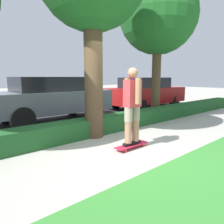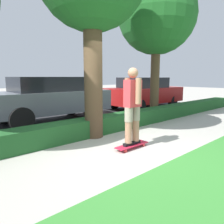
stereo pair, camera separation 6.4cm
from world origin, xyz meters
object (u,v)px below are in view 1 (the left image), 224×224
(skater_person, at_px, (132,105))
(parked_car_rear, at_px, (146,92))
(tree_far, at_px, (158,16))
(parked_car_middle, at_px, (50,98))
(skateboard, at_px, (132,145))

(skater_person, height_order, parked_car_rear, skater_person)
(tree_far, bearing_deg, parked_car_rear, 47.80)
(parked_car_middle, bearing_deg, parked_car_rear, 1.87)
(parked_car_middle, relative_size, parked_car_rear, 0.98)
(skateboard, height_order, skater_person, skater_person)
(skateboard, xyz_separation_m, skater_person, (0.00, 0.00, 0.94))
(tree_far, distance_m, parked_car_rear, 4.07)
(tree_far, bearing_deg, skateboard, -150.27)
(skater_person, height_order, parked_car_middle, skater_person)
(parked_car_rear, bearing_deg, tree_far, -130.64)
(skateboard, xyz_separation_m, parked_car_middle, (0.03, 4.03, 0.79))
(skater_person, xyz_separation_m, parked_car_rear, (5.34, 3.99, -0.20))
(skateboard, bearing_deg, parked_car_middle, 89.64)
(skateboard, bearing_deg, skater_person, 14.04)
(tree_far, xyz_separation_m, parked_car_rear, (1.77, 1.96, -3.09))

